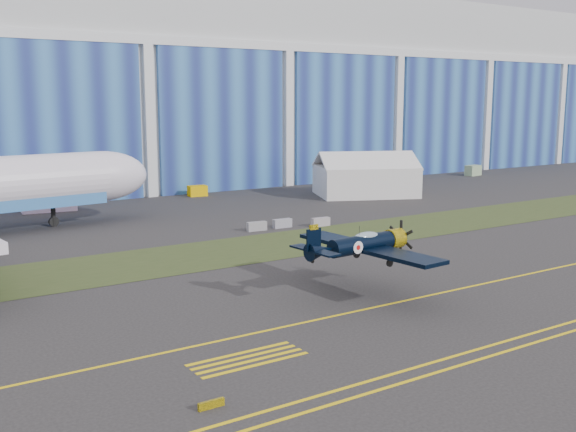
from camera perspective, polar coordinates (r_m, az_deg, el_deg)
ground at (r=51.05m, az=9.75°, el=-4.91°), size 260.00×260.00×0.00m
grass_median at (r=61.73m, az=0.88°, el=-2.20°), size 260.00×10.00×0.02m
hangar at (r=113.02m, az=-16.02°, el=10.48°), size 220.00×45.70×30.00m
taxiway_centreline at (r=47.66m, az=13.86°, el=-6.11°), size 200.00×0.20×0.02m
edge_line_far at (r=42.61m, az=22.31°, el=-8.47°), size 80.00×0.20×0.02m
hold_short_ladder at (r=34.56m, az=-3.43°, el=-11.99°), size 6.00×2.40×0.02m
guard_board_left at (r=29.61m, az=-6.52°, el=-15.56°), size 1.20×0.15×0.35m
warbird at (r=44.95m, az=6.29°, el=-2.38°), size 10.74×12.62×3.53m
tent at (r=92.36m, az=6.58°, el=3.61°), size 15.75×13.94×6.05m
shipping_container at (r=83.54m, az=-19.61°, el=1.28°), size 6.31×3.09×2.64m
tug at (r=92.11m, az=-7.67°, el=2.13°), size 2.61×1.79×1.43m
gse_box at (r=120.80m, az=15.40°, el=3.74°), size 3.15×1.99×1.77m
barrier_a at (r=67.04m, az=-2.66°, el=-0.88°), size 2.06×0.83×0.90m
barrier_b at (r=68.56m, az=-0.48°, el=-0.63°), size 2.02×0.67×0.90m
barrier_c at (r=69.41m, az=2.77°, el=-0.51°), size 2.04×0.75×0.90m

